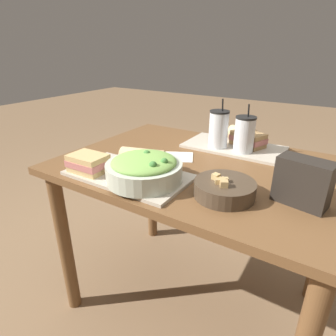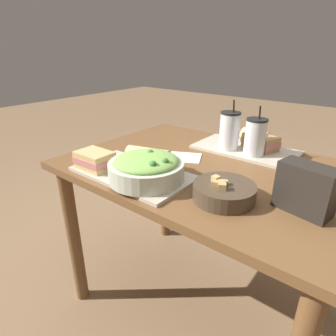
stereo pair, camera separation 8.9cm
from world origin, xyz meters
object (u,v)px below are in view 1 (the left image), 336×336
Objects in this scene: sandwich_far at (248,139)px; chip_bag at (303,182)px; baguette_far at (243,135)px; drink_cup_dark at (218,130)px; salad_bowl at (144,168)px; sandwich_near at (88,163)px; baguette_near at (143,158)px; soup_bowl at (224,188)px; napkin_folded at (173,157)px; drink_cup_red at (244,136)px.

chip_bag reaches higher than sandwich_far.
drink_cup_dark is at bearing 169.44° from baguette_far.
salad_bowl is 0.23m from sandwich_near.
baguette_near is at bearing -112.32° from drink_cup_dark.
chip_bag reaches higher than soup_bowl.
baguette_near is at bearing -164.12° from chip_bag.
salad_bowl is at bearing -79.56° from napkin_folded.
baguette_near is 1.04× the size of sandwich_far.
drink_cup_dark is (0.07, 0.46, 0.03)m from salad_bowl.
drink_cup_dark is at bearing 115.85° from soup_bowl.
baguette_near is at bearing 128.89° from salad_bowl.
chip_bag is at bearing -33.32° from sandwich_far.
sandwich_near is (-0.49, -0.11, 0.02)m from soup_bowl.
napkin_folded is at bearing 146.95° from soup_bowl.
soup_bowl is at bearing -79.37° from drink_cup_red.
baguette_far is 0.88× the size of chip_bag.
sandwich_near is 0.98× the size of baguette_far.
chip_bag is (0.28, -0.32, -0.01)m from drink_cup_red.
sandwich_near is 0.87× the size of chip_bag.
sandwich_far is at bearing 71.52° from salad_bowl.
baguette_near is 1.12× the size of chip_bag.
drink_cup_dark reaches higher than baguette_far.
drink_cup_dark is 0.52m from chip_bag.
baguette_far is (0.36, 0.65, 0.00)m from sandwich_near.
drink_cup_dark reaches higher than soup_bowl.
sandwich_near is at bearing -118.73° from napkin_folded.
sandwich_near reaches higher than soup_bowl.
salad_bowl reaches higher than soup_bowl.
sandwich_far is 0.84× the size of drink_cup_red.
soup_bowl is 1.36× the size of sandwich_near.
drink_cup_red reaches higher than baguette_far.
drink_cup_dark is at bearing 180.00° from drink_cup_red.
napkin_folded is at bearing 166.88° from baguette_far.
sandwich_far is at bearing -122.49° from baguette_far.
sandwich_far reaches higher than soup_bowl.
soup_bowl is 0.92× the size of drink_cup_red.
soup_bowl is 0.50m from sandwich_near.
salad_bowl is 0.27m from soup_bowl.
sandwich_near is 0.69× the size of napkin_folded.
chip_bag reaches higher than napkin_folded.
drink_cup_red is (0.41, 0.51, 0.04)m from sandwich_near.
salad_bowl reaches higher than baguette_far.
sandwich_near is 0.36m from napkin_folded.
sandwich_far is at bearing 99.56° from soup_bowl.
baguette_far is 0.70× the size of napkin_folded.
baguette_far is (-0.13, 0.54, 0.02)m from soup_bowl.
sandwich_far is 0.10m from drink_cup_red.
sandwich_near is at bearing 119.98° from baguette_near.
baguette_far reaches higher than sandwich_near.
drink_cup_dark is at bearing 152.77° from chip_bag.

